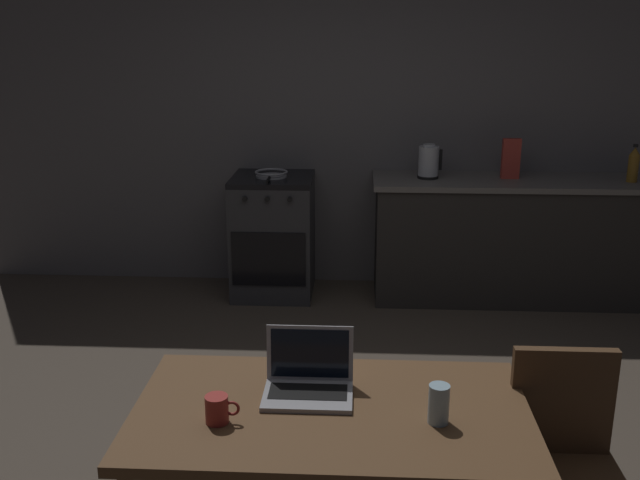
{
  "coord_description": "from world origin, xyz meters",
  "views": [
    {
      "loc": [
        0.12,
        -3.12,
        2.0
      ],
      "look_at": [
        -0.1,
        0.8,
        0.83
      ],
      "focal_mm": 40.74,
      "sensor_mm": 36.0,
      "label": 1
    }
  ],
  "objects": [
    {
      "name": "laptop",
      "position": [
        -0.05,
        -0.76,
        0.76
      ],
      "size": [
        0.32,
        0.24,
        0.23
      ],
      "rotation": [
        0.0,
        0.0,
        -0.02
      ],
      "color": "#99999E",
      "rests_on": "dining_table"
    },
    {
      "name": "drinking_glass",
      "position": [
        0.4,
        -0.94,
        0.78
      ],
      "size": [
        0.07,
        0.07,
        0.14
      ],
      "color": "#99B7C6",
      "rests_on": "dining_table"
    },
    {
      "name": "frying_pan",
      "position": [
        -0.53,
        2.13,
        0.94
      ],
      "size": [
        0.25,
        0.42,
        0.05
      ],
      "color": "gray",
      "rests_on": "stove_oven"
    },
    {
      "name": "kitchen_counter",
      "position": [
        1.3,
        2.16,
        0.46
      ],
      "size": [
        2.16,
        0.64,
        0.92
      ],
      "color": "#282623",
      "rests_on": "ground_plane"
    },
    {
      "name": "bottle",
      "position": [
        2.08,
        2.11,
        1.05
      ],
      "size": [
        0.08,
        0.08,
        0.27
      ],
      "color": "#8C601E",
      "rests_on": "kitchen_counter"
    },
    {
      "name": "coffee_mug",
      "position": [
        -0.34,
        -0.98,
        0.76
      ],
      "size": [
        0.12,
        0.08,
        0.1
      ],
      "color": "#9E2D28",
      "rests_on": "dining_table"
    },
    {
      "name": "cereal_box",
      "position": [
        1.22,
        2.18,
        1.06
      ],
      "size": [
        0.13,
        0.05,
        0.29
      ],
      "color": "#B2382D",
      "rests_on": "kitchen_counter"
    },
    {
      "name": "chair",
      "position": [
        0.88,
        -0.77,
        0.5
      ],
      "size": [
        0.4,
        0.4,
        0.87
      ],
      "rotation": [
        0.0,
        0.0,
        -0.35
      ],
      "color": "#4C331E",
      "rests_on": "ground_plane"
    },
    {
      "name": "ground_plane",
      "position": [
        0.0,
        0.0,
        0.0
      ],
      "size": [
        12.0,
        12.0,
        0.0
      ],
      "primitive_type": "plane",
      "color": "#473D33"
    },
    {
      "name": "dining_table",
      "position": [
        0.03,
        -0.87,
        0.65
      ],
      "size": [
        1.39,
        0.78,
        0.72
      ],
      "color": "brown",
      "rests_on": "ground_plane"
    },
    {
      "name": "electric_kettle",
      "position": [
        0.63,
        2.16,
        1.04
      ],
      "size": [
        0.17,
        0.15,
        0.25
      ],
      "color": "black",
      "rests_on": "kitchen_counter"
    },
    {
      "name": "stove_oven",
      "position": [
        -0.53,
        2.16,
        0.46
      ],
      "size": [
        0.6,
        0.62,
        0.92
      ],
      "color": "#2D2D30",
      "rests_on": "ground_plane"
    },
    {
      "name": "back_wall",
      "position": [
        0.3,
        2.51,
        1.39
      ],
      "size": [
        6.4,
        0.1,
        2.78
      ],
      "primitive_type": "cube",
      "color": "#5C595A",
      "rests_on": "ground_plane"
    }
  ]
}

